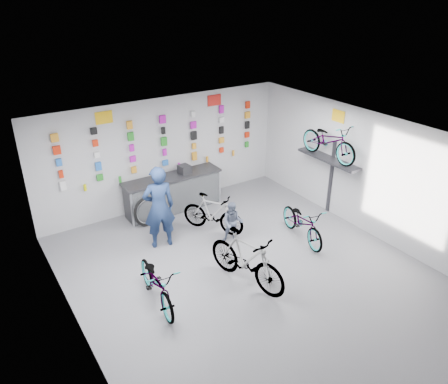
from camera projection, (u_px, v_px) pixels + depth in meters
floor at (250, 275)px, 9.31m from camera, size 8.00×8.00×0.00m
ceiling at (254, 141)px, 8.01m from camera, size 8.00×8.00×0.00m
wall_back at (164, 153)px, 11.68m from camera, size 7.00×0.00×7.00m
wall_front at (435, 337)px, 5.64m from camera, size 7.00×0.00×7.00m
wall_left at (75, 270)px, 6.95m from camera, size 0.00×8.00×8.00m
wall_right at (371, 175)px, 10.37m from camera, size 0.00×8.00×8.00m
counter at (173, 193)px, 11.78m from camera, size 2.70×0.66×1.00m
merch_wall at (163, 142)px, 11.48m from camera, size 5.57×0.08×1.56m
wall_bracket at (329, 162)px, 11.21m from camera, size 0.39×1.90×2.00m
sign_left at (104, 118)px, 10.40m from camera, size 0.42×0.02×0.30m
sign_right at (214, 100)px, 11.92m from camera, size 0.42×0.02×0.30m
sign_side at (338, 116)px, 10.77m from camera, size 0.02×0.40×0.30m
bike_left at (157, 282)px, 8.33m from camera, size 0.78×1.82×0.93m
bike_center at (246, 259)px, 8.81m from camera, size 1.00×2.04×1.18m
bike_right at (303, 222)px, 10.43m from camera, size 0.91×1.81×0.91m
bike_service at (213, 213)px, 10.75m from camera, size 1.27×1.65×0.99m
bike_wall at (329, 141)px, 10.92m from camera, size 0.63×1.80×0.95m
clerk at (159, 207)px, 9.94m from camera, size 0.81×0.61×2.01m
customer at (233, 223)px, 10.29m from camera, size 0.64×0.61×1.04m
spare_wheel at (147, 212)px, 11.08m from camera, size 0.79×0.36×0.77m
register at (184, 169)px, 11.69m from camera, size 0.31×0.33×0.22m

